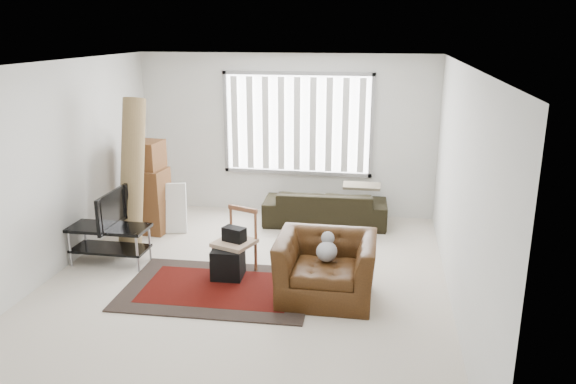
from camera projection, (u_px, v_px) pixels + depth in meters
name	position (u px, v px, depth m)	size (l,w,h in m)	color
room	(254.00, 139.00, 6.98)	(6.00, 6.02, 2.71)	beige
persian_rug	(218.00, 288.00, 6.90)	(2.33, 1.59, 0.02)	black
tv_stand	(110.00, 237.00, 7.56)	(1.06, 0.48, 0.53)	black
tv	(107.00, 209.00, 7.45)	(0.86, 0.11, 0.49)	black
subwoofer	(228.00, 263.00, 7.15)	(0.38, 0.38, 0.38)	black
moving_boxes	(149.00, 190.00, 8.71)	(0.62, 0.58, 1.44)	brown
white_flatpack	(167.00, 208.00, 8.73)	(0.61, 0.09, 0.78)	silver
rolled_rug	(132.00, 175.00, 7.95)	(0.32, 0.32, 2.16)	olive
sofa	(325.00, 202.00, 9.09)	(1.98, 0.85, 0.76)	black
side_chair	(235.00, 239.00, 7.22)	(0.59, 0.59, 0.86)	#9E8167
armchair	(326.00, 263.00, 6.60)	(1.16, 1.01, 0.85)	#3B200C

